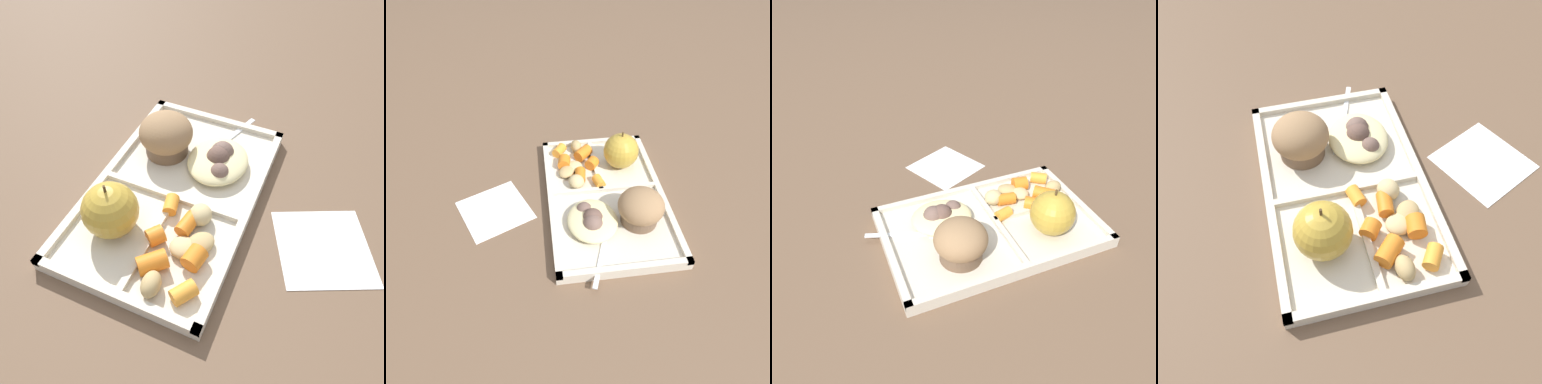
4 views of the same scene
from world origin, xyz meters
TOP-DOWN VIEW (x-y plane):
  - ground at (0.00, 0.00)m, footprint 6.00×6.00m
  - lunch_tray at (-0.00, -0.00)m, footprint 0.36×0.23m
  - green_apple at (-0.09, 0.05)m, footprint 0.08×0.08m
  - bran_muffin at (0.07, 0.05)m, footprint 0.08×0.08m
  - carrot_slice_small at (-0.09, -0.01)m, footprint 0.03×0.03m
  - carrot_slice_large at (-0.14, -0.08)m, footprint 0.04×0.04m
  - carrot_slice_center at (-0.05, -0.04)m, footprint 0.04×0.03m
  - carrot_slice_edge at (-0.03, -0.01)m, footprint 0.03×0.03m
  - carrot_slice_back at (-0.13, -0.03)m, footprint 0.04×0.04m
  - carrot_slice_tilted at (-0.10, -0.07)m, footprint 0.03×0.03m
  - potato_chunk_corner at (-0.09, -0.05)m, footprint 0.04×0.04m
  - potato_chunk_golden at (-0.03, -0.05)m, footprint 0.04×0.04m
  - potato_chunk_browned at (-0.15, -0.04)m, footprint 0.04×0.03m
  - potato_chunk_wedge at (-0.07, -0.07)m, footprint 0.05×0.05m
  - egg_noodle_pile at (0.07, -0.04)m, footprint 0.11×0.09m
  - meatball_front at (0.09, -0.04)m, footprint 0.04×0.04m
  - meatball_center at (0.05, -0.05)m, footprint 0.03×0.03m
  - meatball_side at (0.07, -0.04)m, footprint 0.04×0.04m
  - plastic_fork at (0.12, -0.03)m, footprint 0.15×0.07m
  - paper_napkin at (0.00, -0.22)m, footprint 0.16×0.16m

SIDE VIEW (x-z plane):
  - ground at x=0.00m, z-range 0.00..0.00m
  - paper_napkin at x=0.00m, z-range 0.00..0.00m
  - lunch_tray at x=0.00m, z-range 0.00..0.02m
  - plastic_fork at x=0.12m, z-range 0.01..0.02m
  - potato_chunk_wedge at x=-0.07m, z-range 0.01..0.03m
  - potato_chunk_corner at x=-0.09m, z-range 0.01..0.03m
  - carrot_slice_edge at x=-0.03m, z-range 0.01..0.03m
  - carrot_slice_large at x=-0.14m, z-range 0.01..0.04m
  - carrot_slice_center at x=-0.05m, z-range 0.01..0.04m
  - carrot_slice_small at x=-0.09m, z-range 0.01..0.04m
  - egg_noodle_pile at x=0.07m, z-range 0.01..0.04m
  - carrot_slice_back at x=-0.13m, z-range 0.01..0.04m
  - potato_chunk_browned at x=-0.15m, z-range 0.01..0.04m
  - carrot_slice_tilted at x=-0.10m, z-range 0.01..0.04m
  - potato_chunk_golden at x=-0.03m, z-range 0.01..0.04m
  - meatball_center at x=0.05m, z-range 0.01..0.04m
  - meatball_front at x=0.09m, z-range 0.01..0.05m
  - meatball_side at x=0.07m, z-range 0.01..0.05m
  - bran_muffin at x=0.07m, z-range 0.01..0.08m
  - green_apple at x=-0.09m, z-range 0.01..0.09m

